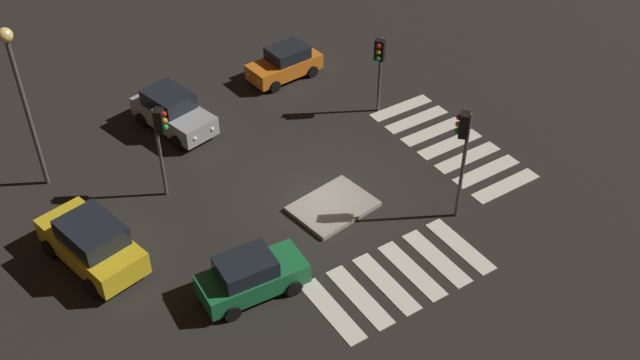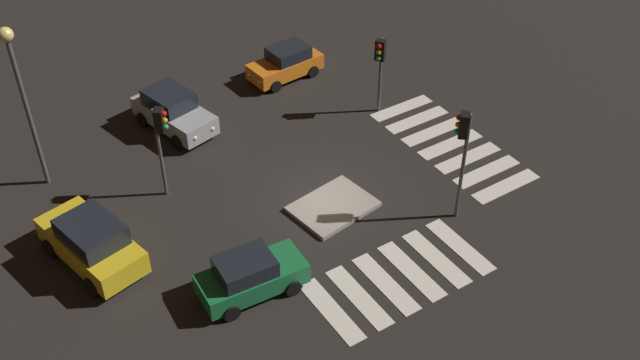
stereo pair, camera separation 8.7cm
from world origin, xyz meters
name	(u,v)px [view 2 (the right image)]	position (x,y,z in m)	size (l,w,h in m)	color
ground_plane	(320,200)	(0.00, 0.00, 0.00)	(80.00, 80.00, 0.00)	black
traffic_island	(333,207)	(0.14, -0.73, 0.09)	(3.40, 2.74, 0.18)	gray
car_yellow	(91,242)	(-8.70, 1.53, 0.96)	(2.83, 4.73, 1.95)	gold
car_orange	(286,63)	(3.74, 8.80, 0.79)	(3.81, 2.00, 1.61)	orange
car_green	(251,276)	(-4.70, -2.86, 0.80)	(3.85, 1.97, 1.64)	#196B38
car_silver	(173,111)	(-2.72, 7.76, 0.89)	(2.64, 4.38, 1.80)	#9EA0A5
traffic_light_west	(160,131)	(-4.85, 3.59, 3.08)	(0.53, 0.54, 4.05)	#47474C
traffic_light_east	(463,141)	(3.78, -3.60, 3.57)	(0.54, 0.54, 4.72)	#47474C
traffic_light_north	(380,58)	(5.66, 3.82, 2.83)	(0.53, 0.54, 3.74)	#47474C
street_lamp	(19,81)	(-8.74, 7.03, 4.83)	(0.56, 0.56, 7.00)	#47474C
crosswalk_near	(399,277)	(0.00, -5.10, 0.01)	(6.45, 3.20, 0.02)	silver
crosswalk_side	(450,144)	(6.81, 0.00, 0.01)	(3.20, 7.60, 0.02)	silver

